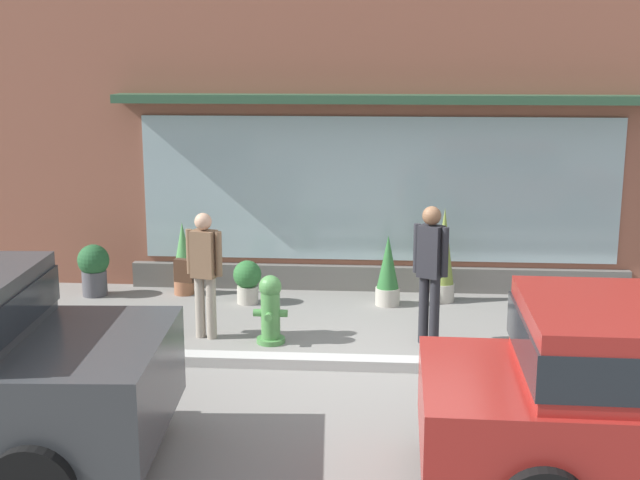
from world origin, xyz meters
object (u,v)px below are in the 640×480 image
object	(u,v)px
potted_plant_window_center	(444,257)
potted_plant_by_entrance	(183,260)
fire_hydrant	(270,309)
potted_plant_trailing_edge	(94,268)
potted_plant_near_hydrant	(247,280)
pedestrian_with_handbag	(203,267)
potted_plant_corner_tall	(388,272)
pedestrian_passerby	(430,265)

from	to	relation	value
potted_plant_window_center	potted_plant_by_entrance	distance (m)	3.67
fire_hydrant	potted_plant_trailing_edge	bearing A→B (deg)	146.48
potted_plant_near_hydrant	pedestrian_with_handbag	bearing A→B (deg)	-101.26
potted_plant_corner_tall	potted_plant_near_hydrant	xyz separation A→B (m)	(-1.93, -0.06, -0.14)
fire_hydrant	potted_plant_window_center	xyz separation A→B (m)	(2.16, 1.91, 0.21)
fire_hydrant	potted_plant_window_center	world-z (taller)	potted_plant_window_center
pedestrian_passerby	potted_plant_window_center	world-z (taller)	pedestrian_passerby
pedestrian_with_handbag	potted_plant_trailing_edge	xyz separation A→B (m)	(-1.94, 1.70, -0.47)
potted_plant_corner_tall	potted_plant_trailing_edge	xyz separation A→B (m)	(-4.16, 0.16, -0.06)
fire_hydrant	pedestrian_with_handbag	distance (m)	0.96
potted_plant_window_center	fire_hydrant	bearing A→B (deg)	-138.51
fire_hydrant	potted_plant_trailing_edge	world-z (taller)	fire_hydrant
pedestrian_with_handbag	potted_plant_trailing_edge	world-z (taller)	pedestrian_with_handbag
potted_plant_trailing_edge	potted_plant_by_entrance	distance (m)	1.27
potted_plant_trailing_edge	potted_plant_near_hydrant	world-z (taller)	potted_plant_trailing_edge
potted_plant_near_hydrant	potted_plant_by_entrance	xyz separation A→B (m)	(-0.98, 0.38, 0.17)
potted_plant_trailing_edge	pedestrian_with_handbag	bearing A→B (deg)	-41.20
fire_hydrant	potted_plant_corner_tall	bearing A→B (deg)	50.19
potted_plant_by_entrance	pedestrian_with_handbag	bearing A→B (deg)	-69.69
potted_plant_trailing_edge	fire_hydrant	bearing A→B (deg)	-33.52
potted_plant_corner_tall	potted_plant_trailing_edge	size ratio (longest dim) A/B	1.32
pedestrian_passerby	potted_plant_trailing_edge	size ratio (longest dim) A/B	2.24
pedestrian_passerby	potted_plant_trailing_edge	world-z (taller)	pedestrian_passerby
fire_hydrant	potted_plant_near_hydrant	world-z (taller)	fire_hydrant
potted_plant_trailing_edge	potted_plant_near_hydrant	bearing A→B (deg)	-5.65
fire_hydrant	pedestrian_passerby	xyz separation A→B (m)	(1.87, 0.11, 0.54)
potted_plant_trailing_edge	potted_plant_window_center	world-z (taller)	potted_plant_window_center
pedestrian_with_handbag	potted_plant_corner_tall	size ratio (longest dim) A/B	1.57
potted_plant_window_center	pedestrian_passerby	bearing A→B (deg)	-99.01
potted_plant_near_hydrant	potted_plant_trailing_edge	bearing A→B (deg)	174.35
pedestrian_with_handbag	potted_plant_by_entrance	xyz separation A→B (m)	(-0.69, 1.86, -0.38)
potted_plant_trailing_edge	potted_plant_corner_tall	bearing A→B (deg)	-2.25
potted_plant_corner_tall	potted_plant_by_entrance	world-z (taller)	potted_plant_by_entrance
potted_plant_by_entrance	potted_plant_trailing_edge	bearing A→B (deg)	-172.75
potted_plant_trailing_edge	pedestrian_passerby	bearing A→B (deg)	-20.34
potted_plant_corner_tall	potted_plant_by_entrance	size ratio (longest dim) A/B	0.93
fire_hydrant	potted_plant_corner_tall	xyz separation A→B (m)	(1.39, 1.67, 0.05)
pedestrian_with_handbag	potted_plant_window_center	world-z (taller)	pedestrian_with_handbag
pedestrian_with_handbag	fire_hydrant	bearing A→B (deg)	-173.76
potted_plant_corner_tall	potted_plant_window_center	world-z (taller)	potted_plant_window_center
pedestrian_passerby	pedestrian_with_handbag	bearing A→B (deg)	-150.66
potted_plant_by_entrance	potted_plant_corner_tall	bearing A→B (deg)	-6.34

